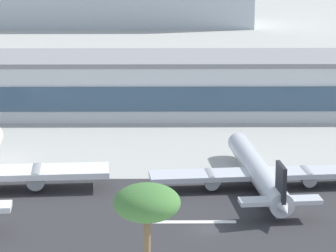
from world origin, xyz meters
TOP-DOWN VIEW (x-y plane):
  - ground_plane at (0.00, 0.00)m, footprint 1400.00×1400.00m
  - runway_strip at (0.00, 3.08)m, footprint 800.00×42.15m
  - runway_centreline_dash_4 at (-1.91, 3.08)m, footprint 12.00×1.20m
  - terminal_building at (-14.57, 74.13)m, footprint 198.39×21.66m
  - airliner_black_tail_gate_1 at (8.99, 18.20)m, footprint 35.15×40.68m
  - palm_tree_2 at (-8.12, -30.34)m, footprint 7.02×7.02m

SIDE VIEW (x-z plane):
  - ground_plane at x=0.00m, z-range 0.00..0.00m
  - runway_strip at x=0.00m, z-range 0.00..0.08m
  - runway_centreline_dash_4 at x=-1.91m, z-range 0.08..0.09m
  - airliner_black_tail_gate_1 at x=8.99m, z-range -1.54..6.96m
  - terminal_building at x=-14.57m, z-range 0.00..12.46m
  - palm_tree_2 at x=-8.12m, z-range 5.89..22.06m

